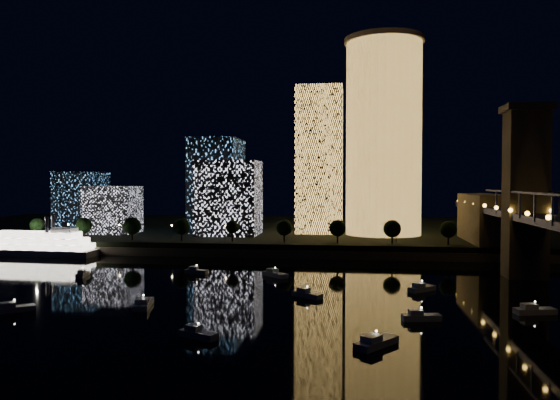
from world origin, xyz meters
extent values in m
plane|color=black|center=(0.00, 0.00, 0.00)|extent=(520.00, 520.00, 0.00)
cube|color=black|center=(0.00, 160.00, 2.50)|extent=(420.00, 160.00, 5.00)
cube|color=#6B5E4C|center=(0.00, 82.00, 1.50)|extent=(420.00, 6.00, 3.00)
cylinder|color=#EEAE4C|center=(28.66, 123.62, 45.97)|extent=(32.00, 32.00, 81.94)
cylinder|color=#6B5E4C|center=(28.66, 123.62, 87.94)|extent=(34.00, 34.00, 2.00)
cube|color=#EEAE4C|center=(0.85, 128.43, 37.30)|extent=(20.30, 20.30, 64.60)
cube|color=white|center=(-37.25, 114.44, 20.88)|extent=(25.80, 21.83, 31.76)
cube|color=#5DACFF|center=(-46.06, 128.29, 26.15)|extent=(21.15, 27.49, 42.30)
cube|color=white|center=(-89.88, 114.40, 15.37)|extent=(20.74, 18.86, 20.74)
cube|color=#5DACFF|center=(-113.50, 131.19, 18.68)|extent=(19.54, 21.49, 27.36)
cube|color=#6B5E4C|center=(65.00, 50.00, 24.00)|extent=(11.00, 9.00, 48.00)
cube|color=#6B5E4C|center=(65.00, 50.00, 49.00)|extent=(13.00, 11.00, 2.00)
cube|color=#6B5E4C|center=(65.00, 100.00, 11.50)|extent=(12.00, 40.00, 23.00)
cube|color=#161B48|center=(60.00, 12.00, 21.50)|extent=(0.50, 0.50, 7.00)
cube|color=#161B48|center=(60.00, 36.00, 21.50)|extent=(0.50, 0.50, 7.00)
cube|color=#161B48|center=(60.00, 60.00, 21.50)|extent=(0.50, 0.50, 7.00)
sphere|color=#FFB438|center=(59.50, 45.00, 19.80)|extent=(1.20, 1.20, 1.20)
sphere|color=#FFB438|center=(59.50, 90.00, 19.80)|extent=(1.20, 1.20, 1.20)
cube|color=silver|center=(-103.17, 76.22, 1.19)|extent=(47.98, 13.39, 2.37)
cube|color=white|center=(-103.17, 76.22, 3.46)|extent=(43.98, 12.19, 2.18)
cube|color=white|center=(-103.17, 76.22, 5.64)|extent=(39.97, 10.99, 2.18)
cube|color=white|center=(-103.17, 76.22, 7.81)|extent=(34.00, 9.69, 2.18)
cube|color=silver|center=(-91.32, 75.59, 9.69)|extent=(8.22, 6.35, 1.78)
cylinder|color=black|center=(-97.35, 73.93, 11.87)|extent=(1.38, 1.38, 5.93)
cylinder|color=black|center=(-97.14, 77.88, 11.87)|extent=(1.38, 1.38, 5.93)
cube|color=silver|center=(-63.10, 34.85, 0.60)|extent=(3.32, 7.06, 1.20)
cube|color=silver|center=(-62.92, 33.85, 1.70)|extent=(2.15, 2.65, 1.00)
sphere|color=white|center=(-63.10, 34.85, 2.60)|extent=(0.36, 0.36, 0.36)
cube|color=silver|center=(-30.75, 0.24, 0.60)|extent=(5.08, 10.21, 1.20)
cube|color=silver|center=(-30.45, -1.19, 1.70)|extent=(3.19, 3.87, 1.00)
sphere|color=white|center=(-30.75, 0.24, 2.60)|extent=(0.36, 0.36, 0.36)
cube|color=silver|center=(4.67, 14.92, 0.60)|extent=(7.89, 6.59, 1.20)
cube|color=silver|center=(3.70, 15.60, 1.70)|extent=(3.43, 3.26, 1.00)
sphere|color=white|center=(4.67, 14.92, 2.60)|extent=(0.36, 0.36, 0.36)
cube|color=silver|center=(33.02, 26.09, 0.60)|extent=(7.60, 7.33, 1.20)
cube|color=silver|center=(32.14, 25.27, 1.70)|extent=(3.47, 3.43, 1.00)
sphere|color=white|center=(33.02, 26.09, 2.60)|extent=(0.36, 0.36, 0.36)
cube|color=silver|center=(-56.41, -7.90, 0.60)|extent=(8.01, 7.14, 1.20)
cube|color=silver|center=(-57.37, -8.67, 1.70)|extent=(3.56, 3.44, 1.00)
sphere|color=white|center=(-56.41, -7.90, 2.60)|extent=(0.36, 0.36, 0.36)
cube|color=silver|center=(53.69, 4.89, 0.60)|extent=(8.96, 4.64, 1.20)
cube|color=silver|center=(52.44, 4.59, 1.70)|extent=(3.43, 2.86, 1.00)
sphere|color=white|center=(53.69, 4.89, 2.60)|extent=(0.36, 0.36, 0.36)
cube|color=silver|center=(19.45, -22.47, 0.60)|extent=(8.00, 9.06, 1.20)
cube|color=silver|center=(18.60, -23.56, 1.70)|extent=(3.87, 4.01, 1.00)
sphere|color=white|center=(19.45, -22.47, 2.60)|extent=(0.36, 0.36, 0.36)
cube|color=silver|center=(-31.24, 43.98, 0.60)|extent=(7.22, 3.62, 1.20)
cube|color=silver|center=(-32.25, 44.20, 1.70)|extent=(2.74, 2.27, 1.00)
sphere|color=white|center=(-31.24, 43.98, 2.60)|extent=(0.36, 0.36, 0.36)
cube|color=silver|center=(29.21, -3.79, 0.60)|extent=(8.05, 3.88, 1.20)
cube|color=silver|center=(28.07, -4.00, 1.70)|extent=(3.03, 2.48, 1.00)
sphere|color=white|center=(29.21, -3.79, 2.60)|extent=(0.36, 0.36, 0.36)
cube|color=silver|center=(-7.01, 42.22, 0.60)|extent=(8.38, 8.28, 1.20)
cube|color=silver|center=(-7.97, 43.15, 1.70)|extent=(3.86, 3.84, 1.00)
sphere|color=white|center=(-7.01, 42.22, 2.60)|extent=(0.36, 0.36, 0.36)
cube|color=silver|center=(-11.90, -21.53, 0.60)|extent=(7.80, 5.30, 1.20)
cube|color=silver|center=(-12.92, -21.06, 1.70)|extent=(3.19, 2.86, 1.00)
sphere|color=white|center=(-11.90, -21.53, 2.60)|extent=(0.36, 0.36, 0.36)
cylinder|color=black|center=(-110.00, 88.00, 7.00)|extent=(0.70, 0.70, 4.00)
sphere|color=black|center=(-110.00, 88.00, 10.50)|extent=(5.54, 5.54, 5.54)
cylinder|color=black|center=(-90.00, 88.00, 7.00)|extent=(0.70, 0.70, 4.00)
sphere|color=black|center=(-90.00, 88.00, 10.50)|extent=(6.25, 6.25, 6.25)
cylinder|color=black|center=(-70.00, 88.00, 7.00)|extent=(0.70, 0.70, 4.00)
sphere|color=black|center=(-70.00, 88.00, 10.50)|extent=(6.86, 6.86, 6.86)
cylinder|color=black|center=(-50.00, 88.00, 7.00)|extent=(0.70, 0.70, 4.00)
sphere|color=black|center=(-50.00, 88.00, 10.50)|extent=(6.42, 6.42, 6.42)
cylinder|color=black|center=(-30.00, 88.00, 7.00)|extent=(0.70, 0.70, 4.00)
sphere|color=black|center=(-30.00, 88.00, 10.50)|extent=(5.05, 5.05, 5.05)
cylinder|color=black|center=(-10.00, 88.00, 7.00)|extent=(0.70, 0.70, 4.00)
sphere|color=black|center=(-10.00, 88.00, 10.50)|extent=(6.06, 6.06, 6.06)
cylinder|color=black|center=(10.00, 88.00, 7.00)|extent=(0.70, 0.70, 4.00)
sphere|color=black|center=(10.00, 88.00, 10.50)|extent=(6.22, 6.22, 6.22)
cylinder|color=black|center=(30.00, 88.00, 7.00)|extent=(0.70, 0.70, 4.00)
sphere|color=black|center=(30.00, 88.00, 10.50)|extent=(6.52, 6.52, 6.52)
cylinder|color=black|center=(50.00, 88.00, 7.00)|extent=(0.70, 0.70, 4.00)
sphere|color=black|center=(50.00, 88.00, 10.50)|extent=(6.13, 6.13, 6.13)
cylinder|color=black|center=(-100.00, 94.00, 7.50)|extent=(0.24, 0.24, 5.00)
sphere|color=#FFCC7F|center=(-100.00, 94.00, 10.30)|extent=(0.70, 0.70, 0.70)
cylinder|color=black|center=(-78.00, 94.00, 7.50)|extent=(0.24, 0.24, 5.00)
sphere|color=#FFCC7F|center=(-78.00, 94.00, 10.30)|extent=(0.70, 0.70, 0.70)
cylinder|color=black|center=(-56.00, 94.00, 7.50)|extent=(0.24, 0.24, 5.00)
sphere|color=#FFCC7F|center=(-56.00, 94.00, 10.30)|extent=(0.70, 0.70, 0.70)
cylinder|color=black|center=(-34.00, 94.00, 7.50)|extent=(0.24, 0.24, 5.00)
sphere|color=#FFCC7F|center=(-34.00, 94.00, 10.30)|extent=(0.70, 0.70, 0.70)
cylinder|color=black|center=(-12.00, 94.00, 7.50)|extent=(0.24, 0.24, 5.00)
sphere|color=#FFCC7F|center=(-12.00, 94.00, 10.30)|extent=(0.70, 0.70, 0.70)
cylinder|color=black|center=(10.00, 94.00, 7.50)|extent=(0.24, 0.24, 5.00)
sphere|color=#FFCC7F|center=(10.00, 94.00, 10.30)|extent=(0.70, 0.70, 0.70)
cylinder|color=black|center=(32.00, 94.00, 7.50)|extent=(0.24, 0.24, 5.00)
sphere|color=#FFCC7F|center=(32.00, 94.00, 10.30)|extent=(0.70, 0.70, 0.70)
camera|label=1|loc=(15.23, -115.32, 28.06)|focal=35.00mm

